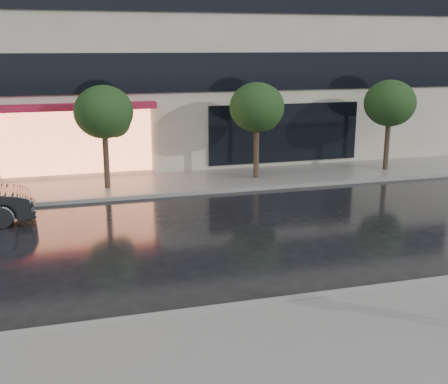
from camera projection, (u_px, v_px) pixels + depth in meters
name	position (u px, v px, depth m)	size (l,w,h in m)	color
ground	(273.00, 285.00, 13.00)	(120.00, 120.00, 0.00)	black
sidewalk_near	(338.00, 355.00, 9.96)	(60.00, 4.50, 0.12)	slate
sidewalk_far	(183.00, 182.00, 22.53)	(60.00, 3.50, 0.12)	slate
curb_near	(290.00, 301.00, 12.05)	(60.00, 0.25, 0.14)	gray
curb_far	(193.00, 193.00, 20.90)	(60.00, 0.25, 0.14)	gray
tree_mid_west	(105.00, 114.00, 20.83)	(2.20, 2.20, 3.99)	#33261C
tree_mid_east	(258.00, 109.00, 22.40)	(2.20, 2.20, 3.99)	#33261C
tree_far_east	(391.00, 105.00, 23.98)	(2.20, 2.20, 3.99)	#33261C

